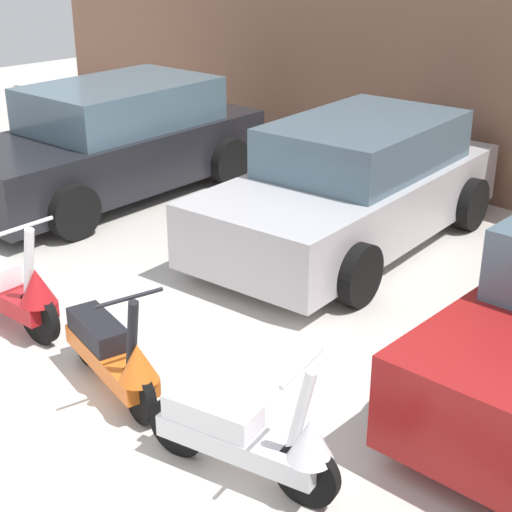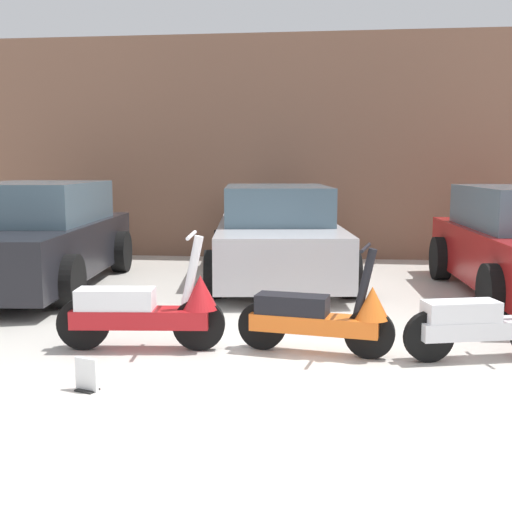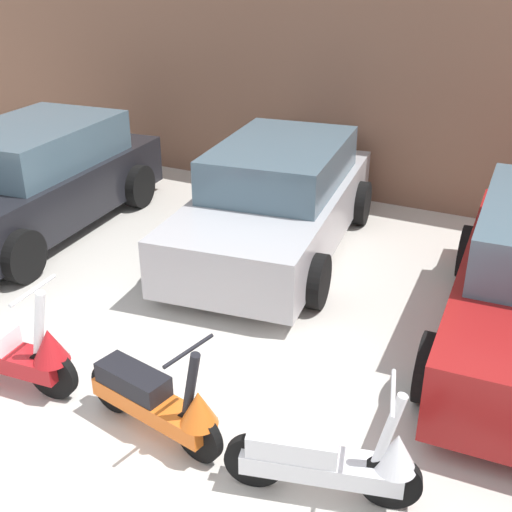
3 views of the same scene
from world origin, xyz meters
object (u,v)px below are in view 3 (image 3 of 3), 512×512
(scooter_front_left, at_px, (7,349))
(car_rear_center, at_px, (277,201))
(scooter_front_center, at_px, (331,458))
(car_rear_left, at_px, (31,181))
(scooter_front_right, at_px, (157,400))

(scooter_front_left, xyz_separation_m, car_rear_center, (0.90, 3.87, 0.28))
(scooter_front_center, relative_size, car_rear_left, 0.32)
(scooter_front_left, bearing_deg, scooter_front_center, -4.35)
(scooter_front_center, distance_m, car_rear_center, 4.42)
(scooter_front_right, distance_m, scooter_front_center, 1.50)
(scooter_front_left, bearing_deg, scooter_front_right, -4.07)
(scooter_front_right, height_order, scooter_front_center, scooter_front_right)
(scooter_front_center, bearing_deg, scooter_front_left, 166.43)
(car_rear_left, bearing_deg, scooter_front_right, 49.67)
(scooter_front_left, relative_size, scooter_front_center, 1.11)
(scooter_front_center, height_order, car_rear_center, car_rear_center)
(car_rear_left, bearing_deg, car_rear_center, 100.05)
(car_rear_left, xyz_separation_m, car_rear_center, (3.40, 0.93, -0.03))
(scooter_front_right, height_order, car_rear_left, car_rear_left)
(scooter_front_left, distance_m, car_rear_left, 3.87)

